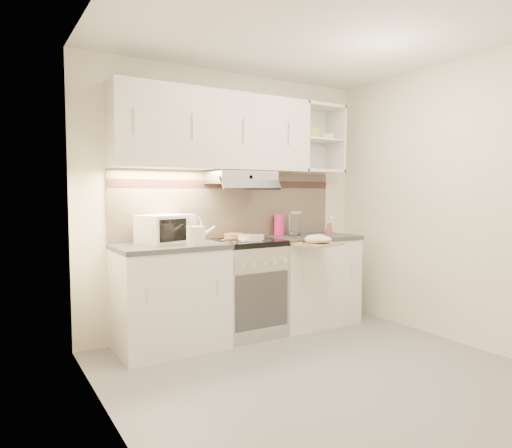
% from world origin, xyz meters
% --- Properties ---
extents(ground, '(3.00, 3.00, 0.00)m').
position_xyz_m(ground, '(0.00, 0.00, 0.00)').
color(ground, gray).
rests_on(ground, ground).
extents(room_shell, '(3.04, 2.84, 2.52)m').
position_xyz_m(room_shell, '(0.00, 0.37, 1.63)').
color(room_shell, white).
rests_on(room_shell, ground).
extents(base_cabinet_left, '(0.90, 0.60, 0.86)m').
position_xyz_m(base_cabinet_left, '(-0.75, 1.10, 0.43)').
color(base_cabinet_left, white).
rests_on(base_cabinet_left, ground).
extents(worktop_left, '(0.92, 0.62, 0.04)m').
position_xyz_m(worktop_left, '(-0.75, 1.10, 0.88)').
color(worktop_left, '#47474C').
rests_on(worktop_left, base_cabinet_left).
extents(base_cabinet_right, '(0.90, 0.60, 0.86)m').
position_xyz_m(base_cabinet_right, '(0.75, 1.10, 0.43)').
color(base_cabinet_right, white).
rests_on(base_cabinet_right, ground).
extents(worktop_right, '(0.92, 0.62, 0.04)m').
position_xyz_m(worktop_right, '(0.75, 1.10, 0.88)').
color(worktop_right, '#47474C').
rests_on(worktop_right, base_cabinet_right).
extents(electric_range, '(0.60, 0.60, 0.90)m').
position_xyz_m(electric_range, '(0.00, 1.10, 0.45)').
color(electric_range, '#B7B7BC').
rests_on(electric_range, ground).
extents(microwave, '(0.51, 0.44, 0.25)m').
position_xyz_m(microwave, '(-0.74, 1.22, 1.02)').
color(microwave, white).
rests_on(microwave, worktop_left).
extents(watering_can, '(0.29, 0.15, 0.25)m').
position_xyz_m(watering_can, '(-0.59, 0.88, 0.99)').
color(watering_can, white).
rests_on(watering_can, worktop_left).
extents(plate_stack, '(0.24, 0.24, 0.05)m').
position_xyz_m(plate_stack, '(0.03, 1.05, 0.92)').
color(plate_stack, white).
rests_on(plate_stack, electric_range).
extents(bread_loaf, '(0.19, 0.19, 0.05)m').
position_xyz_m(bread_loaf, '(-0.04, 1.26, 0.92)').
color(bread_loaf, olive).
rests_on(bread_loaf, electric_range).
extents(pink_pitcher, '(0.11, 0.11, 0.21)m').
position_xyz_m(pink_pitcher, '(0.51, 1.30, 1.01)').
color(pink_pitcher, '#DC1D7F').
rests_on(pink_pitcher, worktop_right).
extents(glass_jar, '(0.13, 0.13, 0.25)m').
position_xyz_m(glass_jar, '(0.63, 1.18, 1.03)').
color(glass_jar, silver).
rests_on(glass_jar, worktop_right).
extents(spice_jar, '(0.06, 0.06, 0.08)m').
position_xyz_m(spice_jar, '(0.51, 1.04, 0.94)').
color(spice_jar, white).
rests_on(spice_jar, worktop_right).
extents(spray_bottle, '(0.08, 0.08, 0.21)m').
position_xyz_m(spray_bottle, '(0.94, 1.01, 0.98)').
color(spray_bottle, '#D97B87').
rests_on(spray_bottle, worktop_right).
extents(cutting_board, '(0.42, 0.39, 0.02)m').
position_xyz_m(cutting_board, '(0.51, 0.66, 0.87)').
color(cutting_board, tan).
rests_on(cutting_board, base_cabinet_right).
extents(dish_towel, '(0.37, 0.35, 0.08)m').
position_xyz_m(dish_towel, '(0.48, 0.66, 0.92)').
color(dish_towel, silver).
rests_on(dish_towel, cutting_board).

